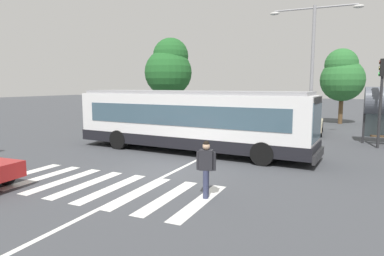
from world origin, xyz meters
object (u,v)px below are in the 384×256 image
at_px(background_tree_right, 342,76).
at_px(background_tree_left, 169,68).
at_px(parked_car_charcoal, 271,121).
at_px(parked_car_champagne, 308,123).
at_px(parked_car_teal, 202,118).
at_px(parked_car_silver, 231,119).
at_px(twin_arm_street_lamp, 313,56).
at_px(pedestrian_crossing_street, 206,166).
at_px(traffic_light_far_corner, 381,89).
at_px(city_transit_bus, 190,120).

bearing_deg(background_tree_right, background_tree_left, -171.73).
distance_m(parked_car_charcoal, parked_car_champagne, 2.67).
distance_m(parked_car_teal, background_tree_right, 12.76).
relative_size(parked_car_silver, parked_car_champagne, 1.01).
relative_size(parked_car_teal, twin_arm_street_lamp, 0.56).
bearing_deg(pedestrian_crossing_street, parked_car_charcoal, 94.76).
relative_size(traffic_light_far_corner, twin_arm_street_lamp, 0.58).
distance_m(parked_car_silver, parked_car_champagne, 5.53).
bearing_deg(parked_car_silver, background_tree_right, 46.06).
bearing_deg(traffic_light_far_corner, parked_car_teal, 159.70).
height_order(city_transit_bus, pedestrian_crossing_street, city_transit_bus).
xyz_separation_m(parked_car_charcoal, twin_arm_street_lamp, (2.95, -2.55, 4.33)).
distance_m(parked_car_charcoal, background_tree_left, 12.92).
height_order(parked_car_silver, parked_car_charcoal, same).
bearing_deg(background_tree_left, parked_car_silver, -33.23).
height_order(pedestrian_crossing_street, background_tree_left, background_tree_left).
bearing_deg(parked_car_silver, parked_car_teal, 170.24).
height_order(parked_car_charcoal, background_tree_left, background_tree_left).
xyz_separation_m(pedestrian_crossing_street, parked_car_silver, (-4.18, 15.23, -0.20)).
relative_size(pedestrian_crossing_street, parked_car_charcoal, 0.38).
distance_m(parked_car_teal, traffic_light_far_corner, 13.07).
relative_size(pedestrian_crossing_street, parked_car_teal, 0.38).
xyz_separation_m(parked_car_silver, traffic_light_far_corner, (9.47, -4.01, 2.38)).
height_order(parked_car_teal, parked_car_silver, same).
bearing_deg(parked_car_teal, parked_car_champagne, -2.79).
xyz_separation_m(city_transit_bus, background_tree_right, (6.61, 16.71, 2.57)).
height_order(twin_arm_street_lamp, background_tree_left, twin_arm_street_lamp).
distance_m(city_transit_bus, traffic_light_far_corner, 10.17).
distance_m(parked_car_teal, background_tree_left, 8.64).
distance_m(parked_car_charcoal, traffic_light_far_corner, 8.27).
xyz_separation_m(city_transit_bus, background_tree_left, (-9.00, 14.44, 3.46)).
bearing_deg(parked_car_charcoal, parked_car_teal, 179.24).
height_order(parked_car_silver, traffic_light_far_corner, traffic_light_far_corner).
distance_m(pedestrian_crossing_street, parked_car_silver, 15.79).
bearing_deg(background_tree_right, parked_car_teal, -144.08).
bearing_deg(pedestrian_crossing_street, twin_arm_street_lamp, 82.80).
xyz_separation_m(parked_car_champagne, twin_arm_street_lamp, (0.29, -2.23, 4.33)).
distance_m(parked_car_champagne, twin_arm_street_lamp, 4.88).
distance_m(parked_car_champagne, background_tree_right, 8.53).
xyz_separation_m(pedestrian_crossing_street, traffic_light_far_corner, (5.29, 11.22, 2.18)).
xyz_separation_m(parked_car_charcoal, background_tree_left, (-11.11, 5.02, 4.29)).
relative_size(city_transit_bus, pedestrian_crossing_street, 7.24).
height_order(pedestrian_crossing_street, parked_car_champagne, pedestrian_crossing_street).
xyz_separation_m(city_transit_bus, traffic_light_far_corner, (8.70, 5.04, 1.56)).
xyz_separation_m(background_tree_left, background_tree_right, (15.61, 2.27, -0.90)).
bearing_deg(background_tree_right, parked_car_champagne, -103.64).
relative_size(parked_car_teal, parked_car_silver, 0.98).
distance_m(parked_car_champagne, traffic_light_far_corner, 6.14).
relative_size(pedestrian_crossing_street, twin_arm_street_lamp, 0.21).
xyz_separation_m(parked_car_champagne, background_tree_right, (1.85, 7.61, 3.39)).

